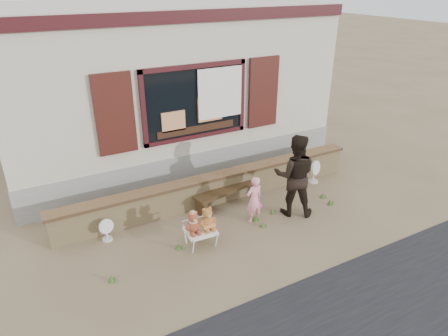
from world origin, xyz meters
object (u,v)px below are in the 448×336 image
child (254,200)px  adult (295,175)px  teddy_bear_right (207,218)px  bench (227,193)px  teddy_bear_left (193,222)px  folding_chair (200,231)px

child → adult: (0.91, -0.10, 0.38)m
teddy_bear_right → child: bearing=13.6°
bench → teddy_bear_right: (-1.01, -1.07, 0.27)m
adult → teddy_bear_left: bearing=37.0°
bench → folding_chair: bench is taller
teddy_bear_right → child: child is taller
folding_chair → adult: 2.29m
teddy_bear_left → child: bearing=11.1°
folding_chair → teddy_bear_left: teddy_bear_left is taller
teddy_bear_left → bench: bearing=41.9°
teddy_bear_left → adult: adult is taller
folding_chair → child: (1.31, 0.22, 0.21)m
folding_chair → child: bearing=12.2°
bench → child: (0.16, -0.84, 0.21)m
teddy_bear_left → folding_chair: bearing=-0.0°
bench → folding_chair: 1.57m
bench → child: size_ratio=1.60×
folding_chair → adult: bearing=5.7°
teddy_bear_right → folding_chair: bearing=180.0°
bench → teddy_bear_left: (-1.29, -1.06, 0.26)m
child → bench: bearing=-82.9°
teddy_bear_left → teddy_bear_right: size_ratio=0.96×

